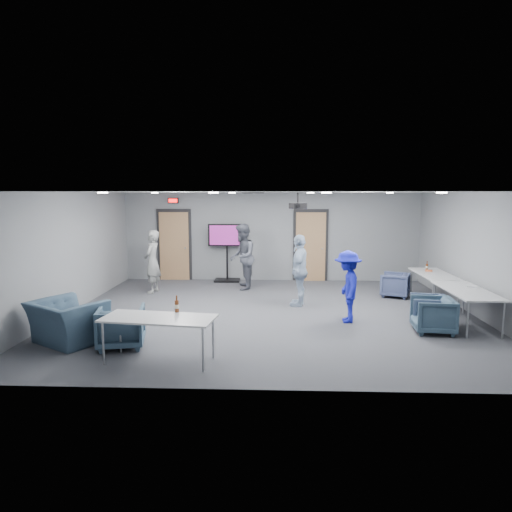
{
  "coord_description": "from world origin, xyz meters",
  "views": [
    {
      "loc": [
        0.08,
        -9.94,
        2.68
      ],
      "look_at": [
        -0.34,
        0.74,
        1.2
      ],
      "focal_mm": 32.0,
      "sensor_mm": 36.0,
      "label": 1
    }
  ],
  "objects_px": {
    "bottle_right": "(427,267)",
    "person_d": "(348,287)",
    "chair_right_a": "(395,285)",
    "tv_stand": "(227,249)",
    "chair_front_a": "(121,327)",
    "chair_right_c": "(433,315)",
    "projector": "(298,206)",
    "person_b": "(242,257)",
    "bottle_front": "(177,306)",
    "table_right_b": "(467,292)",
    "table_front_left": "(159,320)",
    "chair_front_b": "(67,322)",
    "chair_right_b": "(429,311)",
    "person_c": "(300,270)",
    "table_right_a": "(434,275)",
    "person_a": "(152,262)"
  },
  "relations": [
    {
      "from": "chair_right_b",
      "to": "tv_stand",
      "type": "height_order",
      "value": "tv_stand"
    },
    {
      "from": "person_c",
      "to": "tv_stand",
      "type": "distance_m",
      "value": 3.59
    },
    {
      "from": "table_right_a",
      "to": "person_a",
      "type": "bearing_deg",
      "value": 82.99
    },
    {
      "from": "person_b",
      "to": "table_front_left",
      "type": "height_order",
      "value": "person_b"
    },
    {
      "from": "chair_right_c",
      "to": "person_b",
      "type": "bearing_deg",
      "value": -129.28
    },
    {
      "from": "chair_front_a",
      "to": "chair_right_c",
      "type": "bearing_deg",
      "value": 178.95
    },
    {
      "from": "person_d",
      "to": "chair_front_b",
      "type": "bearing_deg",
      "value": -70.66
    },
    {
      "from": "person_b",
      "to": "projector",
      "type": "relative_size",
      "value": 4.6
    },
    {
      "from": "bottle_right",
      "to": "chair_front_a",
      "type": "bearing_deg",
      "value": -148.81
    },
    {
      "from": "table_right_b",
      "to": "bottle_right",
      "type": "height_order",
      "value": "bottle_right"
    },
    {
      "from": "chair_right_a",
      "to": "chair_front_a",
      "type": "xyz_separation_m",
      "value": [
        -5.82,
        -4.13,
        0.05
      ]
    },
    {
      "from": "person_c",
      "to": "chair_right_b",
      "type": "xyz_separation_m",
      "value": [
        2.53,
        -1.61,
        -0.54
      ]
    },
    {
      "from": "chair_right_a",
      "to": "bottle_right",
      "type": "bearing_deg",
      "value": 100.1
    },
    {
      "from": "chair_right_a",
      "to": "bottle_front",
      "type": "height_order",
      "value": "bottle_front"
    },
    {
      "from": "chair_right_c",
      "to": "table_right_b",
      "type": "relative_size",
      "value": 0.39
    },
    {
      "from": "person_a",
      "to": "chair_right_c",
      "type": "distance_m",
      "value": 7.19
    },
    {
      "from": "chair_front_a",
      "to": "person_d",
      "type": "bearing_deg",
      "value": -169.02
    },
    {
      "from": "bottle_front",
      "to": "bottle_right",
      "type": "xyz_separation_m",
      "value": [
        5.49,
        4.33,
        -0.02
      ]
    },
    {
      "from": "table_right_a",
      "to": "projector",
      "type": "bearing_deg",
      "value": 107.06
    },
    {
      "from": "person_b",
      "to": "chair_right_a",
      "type": "xyz_separation_m",
      "value": [
        4.03,
        -0.8,
        -0.6
      ]
    },
    {
      "from": "person_b",
      "to": "chair_right_a",
      "type": "relative_size",
      "value": 2.66
    },
    {
      "from": "chair_right_b",
      "to": "table_right_a",
      "type": "distance_m",
      "value": 2.18
    },
    {
      "from": "person_d",
      "to": "bottle_right",
      "type": "bearing_deg",
      "value": 136.18
    },
    {
      "from": "table_right_a",
      "to": "projector",
      "type": "relative_size",
      "value": 4.5
    },
    {
      "from": "table_right_a",
      "to": "bottle_right",
      "type": "distance_m",
      "value": 0.48
    },
    {
      "from": "chair_right_c",
      "to": "projector",
      "type": "xyz_separation_m",
      "value": [
        -2.56,
        1.4,
        2.06
      ]
    },
    {
      "from": "projector",
      "to": "chair_right_b",
      "type": "bearing_deg",
      "value": -42.73
    },
    {
      "from": "chair_front_a",
      "to": "chair_right_a",
      "type": "bearing_deg",
      "value": -156.13
    },
    {
      "from": "person_b",
      "to": "table_right_b",
      "type": "bearing_deg",
      "value": 53.79
    },
    {
      "from": "bottle_right",
      "to": "person_d",
      "type": "bearing_deg",
      "value": -136.58
    },
    {
      "from": "chair_front_b",
      "to": "projector",
      "type": "xyz_separation_m",
      "value": [
        4.23,
        2.28,
        2.02
      ]
    },
    {
      "from": "person_a",
      "to": "chair_front_a",
      "type": "distance_m",
      "value": 4.46
    },
    {
      "from": "person_b",
      "to": "projector",
      "type": "xyz_separation_m",
      "value": [
        1.4,
        -2.47,
        1.49
      ]
    },
    {
      "from": "chair_right_a",
      "to": "bottle_front",
      "type": "distance_m",
      "value": 6.55
    },
    {
      "from": "tv_stand",
      "to": "person_b",
      "type": "bearing_deg",
      "value": -64.54
    },
    {
      "from": "person_d",
      "to": "chair_front_b",
      "type": "distance_m",
      "value": 5.48
    },
    {
      "from": "table_right_a",
      "to": "bottle_right",
      "type": "relative_size",
      "value": 7.55
    },
    {
      "from": "bottle_right",
      "to": "projector",
      "type": "height_order",
      "value": "projector"
    },
    {
      "from": "projector",
      "to": "chair_front_a",
      "type": "bearing_deg",
      "value": -164.98
    },
    {
      "from": "table_front_left",
      "to": "projector",
      "type": "bearing_deg",
      "value": 60.93
    },
    {
      "from": "projector",
      "to": "person_c",
      "type": "bearing_deg",
      "value": 59.23
    },
    {
      "from": "chair_right_c",
      "to": "chair_right_b",
      "type": "bearing_deg",
      "value": 176.79
    },
    {
      "from": "chair_front_a",
      "to": "projector",
      "type": "distance_m",
      "value": 4.52
    },
    {
      "from": "chair_right_a",
      "to": "tv_stand",
      "type": "height_order",
      "value": "tv_stand"
    },
    {
      "from": "person_d",
      "to": "table_right_a",
      "type": "distance_m",
      "value": 2.97
    },
    {
      "from": "table_right_b",
      "to": "person_c",
      "type": "bearing_deg",
      "value": 65.52
    },
    {
      "from": "projector",
      "to": "chair_right_a",
      "type": "bearing_deg",
      "value": 9.7
    },
    {
      "from": "chair_right_c",
      "to": "chair_front_b",
      "type": "xyz_separation_m",
      "value": [
        -6.78,
        -0.88,
        0.04
      ]
    },
    {
      "from": "person_b",
      "to": "chair_right_b",
      "type": "distance_m",
      "value": 5.32
    },
    {
      "from": "bottle_front",
      "to": "table_right_b",
      "type": "bearing_deg",
      "value": 19.6
    }
  ]
}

